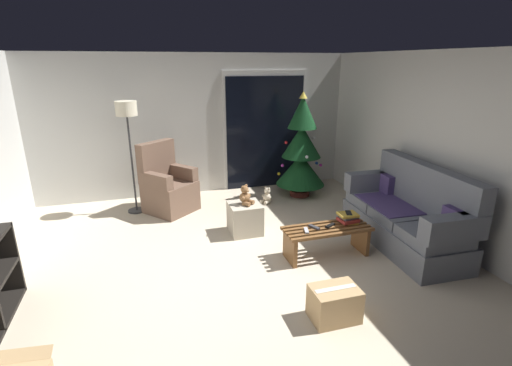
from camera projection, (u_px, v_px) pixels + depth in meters
ground_plane at (241, 273)px, 4.34m from camera, size 7.00×7.00×0.00m
wall_back at (197, 125)px, 6.73m from camera, size 5.72×0.12×2.50m
wall_right at (456, 152)px, 4.74m from camera, size 0.12×6.00×2.50m
patio_door_frame at (265, 131)px, 7.07m from camera, size 1.60×0.02×2.20m
patio_door_glass at (265, 133)px, 7.07m from camera, size 1.50×0.02×2.10m
couch at (407, 216)px, 4.94m from camera, size 0.88×1.98×1.08m
coffee_table at (327, 237)px, 4.66m from camera, size 1.10×0.40×0.39m
remote_silver at (306, 231)px, 4.51m from camera, size 0.09×0.16×0.02m
remote_black at (330, 225)px, 4.65m from camera, size 0.16×0.11×0.02m
remote_graphite at (314, 227)px, 4.60m from camera, size 0.10×0.16×0.02m
book_stack at (348, 218)px, 4.73m from camera, size 0.26×0.24×0.13m
cell_phone at (349, 213)px, 4.72m from camera, size 0.12×0.16×0.01m
christmas_tree at (301, 151)px, 6.61m from camera, size 0.87×0.87×1.87m
armchair at (168, 187)px, 6.06m from camera, size 0.96×0.96×1.13m
floor_lamp at (127, 120)px, 5.67m from camera, size 0.32×0.32×1.78m
ottoman at (245, 218)px, 5.31m from camera, size 0.44×0.44×0.44m
teddy_bear_chestnut at (245, 196)px, 5.20m from camera, size 0.21×0.22×0.29m
teddy_bear_cream_by_tree at (267, 196)px, 6.47m from camera, size 0.22×0.21×0.29m
cardboard_box_taped_mid_floor at (334, 304)px, 3.53m from camera, size 0.45×0.32×0.33m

